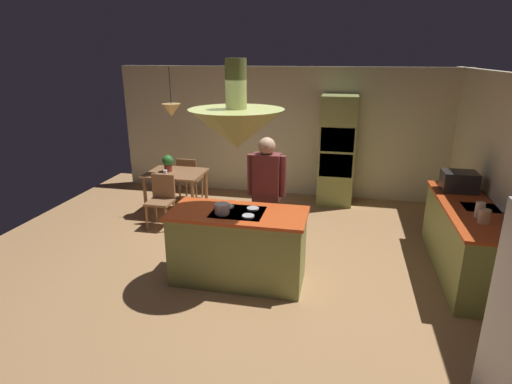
# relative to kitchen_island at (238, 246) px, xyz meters

# --- Properties ---
(ground) EXTENTS (8.16, 8.16, 0.00)m
(ground) POSITION_rel_kitchen_island_xyz_m (0.00, 0.20, -0.47)
(ground) COLOR #AD7F51
(wall_back) EXTENTS (6.80, 0.10, 2.55)m
(wall_back) POSITION_rel_kitchen_island_xyz_m (0.00, 3.65, 0.81)
(wall_back) COLOR beige
(wall_back) RESTS_ON ground
(kitchen_island) EXTENTS (1.70, 0.80, 0.95)m
(kitchen_island) POSITION_rel_kitchen_island_xyz_m (0.00, 0.00, 0.00)
(kitchen_island) COLOR #8C934C
(kitchen_island) RESTS_ON ground
(counter_run_right) EXTENTS (0.73, 2.23, 0.93)m
(counter_run_right) POSITION_rel_kitchen_island_xyz_m (2.84, 0.80, 0.01)
(counter_run_right) COLOR #8C934C
(counter_run_right) RESTS_ON ground
(oven_tower) EXTENTS (0.66, 0.62, 2.06)m
(oven_tower) POSITION_rel_kitchen_island_xyz_m (1.10, 3.24, 0.56)
(oven_tower) COLOR #8C934C
(oven_tower) RESTS_ON ground
(dining_table) EXTENTS (1.01, 0.83, 0.76)m
(dining_table) POSITION_rel_kitchen_island_xyz_m (-1.70, 2.10, 0.18)
(dining_table) COLOR #91623E
(dining_table) RESTS_ON ground
(person_at_island) EXTENTS (0.53, 0.23, 1.74)m
(person_at_island) POSITION_rel_kitchen_island_xyz_m (0.23, 0.67, 0.53)
(person_at_island) COLOR tan
(person_at_island) RESTS_ON ground
(range_hood) EXTENTS (1.10, 1.10, 1.00)m
(range_hood) POSITION_rel_kitchen_island_xyz_m (0.00, -0.00, 1.51)
(range_hood) COLOR #8C934C
(pendant_light_over_table) EXTENTS (0.32, 0.32, 0.82)m
(pendant_light_over_table) POSITION_rel_kitchen_island_xyz_m (-1.70, 2.10, 1.39)
(pendant_light_over_table) COLOR #E0B266
(chair_facing_island) EXTENTS (0.40, 0.40, 0.87)m
(chair_facing_island) POSITION_rel_kitchen_island_xyz_m (-1.70, 1.46, 0.03)
(chair_facing_island) COLOR #91623E
(chair_facing_island) RESTS_ON ground
(chair_by_back_wall) EXTENTS (0.40, 0.40, 0.87)m
(chair_by_back_wall) POSITION_rel_kitchen_island_xyz_m (-1.70, 2.74, 0.03)
(chair_by_back_wall) COLOR #91623E
(chair_by_back_wall) RESTS_ON ground
(potted_plant_on_table) EXTENTS (0.20, 0.20, 0.30)m
(potted_plant_on_table) POSITION_rel_kitchen_island_xyz_m (-1.85, 2.13, 0.46)
(potted_plant_on_table) COLOR #99382D
(potted_plant_on_table) RESTS_ON dining_table
(cup_on_table) EXTENTS (0.07, 0.07, 0.09)m
(cup_on_table) POSITION_rel_kitchen_island_xyz_m (-1.80, 1.89, 0.34)
(cup_on_table) COLOR white
(cup_on_table) RESTS_ON dining_table
(canister_flour) EXTENTS (0.13, 0.13, 0.16)m
(canister_flour) POSITION_rel_kitchen_island_xyz_m (2.84, 0.25, 0.54)
(canister_flour) COLOR #E0B78C
(canister_flour) RESTS_ON counter_run_right
(canister_sugar) EXTENTS (0.11, 0.11, 0.19)m
(canister_sugar) POSITION_rel_kitchen_island_xyz_m (2.84, 0.43, 0.55)
(canister_sugar) COLOR silver
(canister_sugar) RESTS_ON counter_run_right
(microwave_on_counter) EXTENTS (0.46, 0.36, 0.28)m
(microwave_on_counter) POSITION_rel_kitchen_island_xyz_m (2.84, 1.46, 0.60)
(microwave_on_counter) COLOR #232326
(microwave_on_counter) RESTS_ON counter_run_right
(cooking_pot_on_cooktop) EXTENTS (0.18, 0.18, 0.12)m
(cooking_pot_on_cooktop) POSITION_rel_kitchen_island_xyz_m (-0.16, -0.13, 0.54)
(cooking_pot_on_cooktop) COLOR #B2B2B7
(cooking_pot_on_cooktop) RESTS_ON kitchen_island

